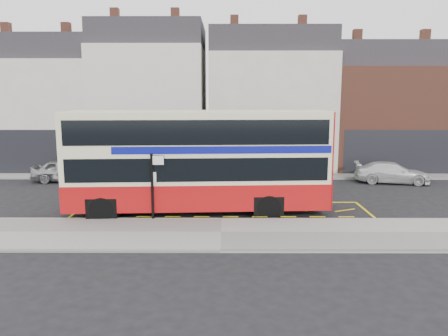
{
  "coord_description": "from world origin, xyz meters",
  "views": [
    {
      "loc": [
        0.18,
        -19.06,
        5.51
      ],
      "look_at": [
        0.1,
        2.0,
        2.02
      ],
      "focal_mm": 35.0,
      "sensor_mm": 36.0,
      "label": 1
    }
  ],
  "objects_px": {
    "car_silver": "(67,170)",
    "car_grey": "(230,172)",
    "double_decker_bus": "(199,160)",
    "car_white": "(392,173)",
    "street_tree_right": "(316,121)",
    "bus_stop_post": "(154,180)"
  },
  "relations": [
    {
      "from": "car_white",
      "to": "street_tree_right",
      "type": "height_order",
      "value": "street_tree_right"
    },
    {
      "from": "bus_stop_post",
      "to": "street_tree_right",
      "type": "relative_size",
      "value": 0.53
    },
    {
      "from": "car_grey",
      "to": "car_white",
      "type": "relative_size",
      "value": 0.95
    },
    {
      "from": "bus_stop_post",
      "to": "car_grey",
      "type": "distance_m",
      "value": 9.5
    },
    {
      "from": "bus_stop_post",
      "to": "car_white",
      "type": "distance_m",
      "value": 16.4
    },
    {
      "from": "double_decker_bus",
      "to": "car_white",
      "type": "distance_m",
      "value": 14.06
    },
    {
      "from": "double_decker_bus",
      "to": "car_white",
      "type": "height_order",
      "value": "double_decker_bus"
    },
    {
      "from": "car_silver",
      "to": "car_grey",
      "type": "relative_size",
      "value": 0.98
    },
    {
      "from": "double_decker_bus",
      "to": "car_silver",
      "type": "distance_m",
      "value": 12.02
    },
    {
      "from": "car_silver",
      "to": "street_tree_right",
      "type": "distance_m",
      "value": 17.12
    },
    {
      "from": "street_tree_right",
      "to": "double_decker_bus",
      "type": "bearing_deg",
      "value": -126.51
    },
    {
      "from": "street_tree_right",
      "to": "car_white",
      "type": "bearing_deg",
      "value": -34.36
    },
    {
      "from": "car_white",
      "to": "street_tree_right",
      "type": "distance_m",
      "value": 6.08
    },
    {
      "from": "car_grey",
      "to": "double_decker_bus",
      "type": "bearing_deg",
      "value": 157.43
    },
    {
      "from": "double_decker_bus",
      "to": "car_grey",
      "type": "bearing_deg",
      "value": 74.72
    },
    {
      "from": "double_decker_bus",
      "to": "car_white",
      "type": "bearing_deg",
      "value": 28.3
    },
    {
      "from": "car_silver",
      "to": "car_grey",
      "type": "distance_m",
      "value": 10.65
    },
    {
      "from": "double_decker_bus",
      "to": "street_tree_right",
      "type": "bearing_deg",
      "value": 50.36
    },
    {
      "from": "bus_stop_post",
      "to": "car_grey",
      "type": "bearing_deg",
      "value": 71.44
    },
    {
      "from": "double_decker_bus",
      "to": "car_grey",
      "type": "xyz_separation_m",
      "value": [
        1.55,
        7.22,
        -1.82
      ]
    },
    {
      "from": "bus_stop_post",
      "to": "street_tree_right",
      "type": "distance_m",
      "value": 15.21
    },
    {
      "from": "car_silver",
      "to": "street_tree_right",
      "type": "relative_size",
      "value": 0.78
    }
  ]
}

